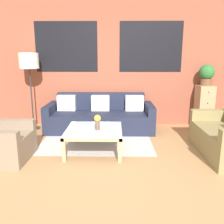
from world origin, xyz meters
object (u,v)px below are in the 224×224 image
object	(u,v)px
couch_dark	(100,117)
flower_vase	(97,121)
potted_plant	(207,74)
coffee_table	(94,132)
armchair_corner	(0,143)
drawer_cabinet	(204,107)
floor_lamp	(29,63)

from	to	relation	value
couch_dark	flower_vase	xyz separation A→B (m)	(0.04, -1.31, 0.27)
potted_plant	couch_dark	bearing A→B (deg)	-175.11
coffee_table	flower_vase	distance (m)	0.22
armchair_corner	coffee_table	world-z (taller)	armchair_corner
couch_dark	drawer_cabinet	xyz separation A→B (m)	(2.33, 0.20, 0.20)
coffee_table	potted_plant	world-z (taller)	potted_plant
couch_dark	armchair_corner	bearing A→B (deg)	-131.82
couch_dark	drawer_cabinet	world-z (taller)	drawer_cabinet
armchair_corner	drawer_cabinet	world-z (taller)	drawer_cabinet
armchair_corner	flower_vase	distance (m)	1.55
drawer_cabinet	flower_vase	bearing A→B (deg)	-146.52
armchair_corner	floor_lamp	xyz separation A→B (m)	(-0.06, 1.67, 1.17)
couch_dark	armchair_corner	size ratio (longest dim) A/B	2.74
couch_dark	coffee_table	world-z (taller)	couch_dark
couch_dark	floor_lamp	size ratio (longest dim) A/B	1.38
armchair_corner	drawer_cabinet	xyz separation A→B (m)	(3.78, 1.82, 0.20)
coffee_table	flower_vase	xyz separation A→B (m)	(0.06, -0.05, 0.21)
couch_dark	armchair_corner	xyz separation A→B (m)	(-1.45, -1.62, -0.00)
armchair_corner	potted_plant	distance (m)	4.30
armchair_corner	coffee_table	distance (m)	1.47
potted_plant	flower_vase	size ratio (longest dim) A/B	1.81
coffee_table	flower_vase	size ratio (longest dim) A/B	3.67
coffee_table	flower_vase	world-z (taller)	flower_vase
couch_dark	armchair_corner	distance (m)	2.17
couch_dark	potted_plant	world-z (taller)	potted_plant
armchair_corner	drawer_cabinet	bearing A→B (deg)	25.69
floor_lamp	flower_vase	distance (m)	2.25
armchair_corner	floor_lamp	world-z (taller)	floor_lamp
floor_lamp	drawer_cabinet	xyz separation A→B (m)	(3.84, 0.15, -0.96)
drawer_cabinet	flower_vase	xyz separation A→B (m)	(-2.29, -1.51, 0.07)
coffee_table	drawer_cabinet	distance (m)	2.77
floor_lamp	armchair_corner	bearing A→B (deg)	-87.97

